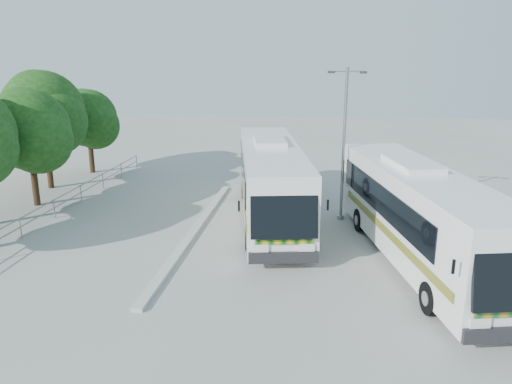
# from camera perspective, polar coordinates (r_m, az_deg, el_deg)

# --- Properties ---
(ground) EXTENTS (100.00, 100.00, 0.00)m
(ground) POSITION_cam_1_polar(r_m,az_deg,el_deg) (21.93, -2.32, -6.46)
(ground) COLOR #A1A19C
(ground) RESTS_ON ground
(kerb_divider) EXTENTS (0.40, 16.00, 0.15)m
(kerb_divider) POSITION_cam_1_polar(r_m,az_deg,el_deg) (24.19, -6.94, -4.26)
(kerb_divider) COLOR #B2B2AD
(kerb_divider) RESTS_ON ground
(railing) EXTENTS (0.06, 22.00, 1.00)m
(railing) POSITION_cam_1_polar(r_m,az_deg,el_deg) (28.55, -21.16, -0.76)
(railing) COLOR gray
(railing) RESTS_ON ground
(tree_far_c) EXTENTS (4.97, 4.69, 6.49)m
(tree_far_c) POSITION_cam_1_polar(r_m,az_deg,el_deg) (29.85, -24.44, 6.49)
(tree_far_c) COLOR #382314
(tree_far_c) RESTS_ON ground
(tree_far_d) EXTENTS (5.62, 5.30, 7.33)m
(tree_far_d) POSITION_cam_1_polar(r_m,az_deg,el_deg) (33.55, -23.04, 8.42)
(tree_far_d) COLOR #382314
(tree_far_d) RESTS_ON ground
(tree_far_e) EXTENTS (4.54, 4.28, 5.92)m
(tree_far_e) POSITION_cam_1_polar(r_m,az_deg,el_deg) (37.29, -18.55, 7.97)
(tree_far_e) COLOR #382314
(tree_far_e) RESTS_ON ground
(coach_main) EXTENTS (5.02, 13.89, 3.78)m
(coach_main) POSITION_cam_1_polar(r_m,az_deg,el_deg) (25.31, 1.71, 1.45)
(coach_main) COLOR silver
(coach_main) RESTS_ON ground
(coach_adjacent) EXTENTS (5.43, 13.72, 3.74)m
(coach_adjacent) POSITION_cam_1_polar(r_m,az_deg,el_deg) (20.96, 18.14, -2.34)
(coach_adjacent) COLOR white
(coach_adjacent) RESTS_ON ground
(lamppost) EXTENTS (1.86, 0.47, 7.61)m
(lamppost) POSITION_cam_1_polar(r_m,az_deg,el_deg) (25.17, 10.04, 6.09)
(lamppost) COLOR gray
(lamppost) RESTS_ON ground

